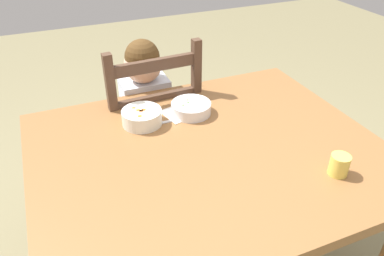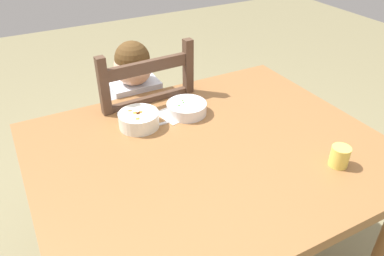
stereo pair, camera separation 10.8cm
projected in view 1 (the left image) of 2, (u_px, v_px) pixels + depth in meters
The scene contains 8 objects.
dining_table at pixel (208, 171), 1.39m from camera, with size 1.22×1.00×0.76m.
dining_chair at pixel (150, 137), 1.89m from camera, with size 0.44×0.44×1.00m.
child_figure at pixel (148, 109), 1.79m from camera, with size 0.32×0.31×0.97m.
bowl_of_peas at pixel (191, 108), 1.52m from camera, with size 0.16×0.16×0.05m.
bowl_of_carrots at pixel (142, 117), 1.45m from camera, with size 0.15×0.15×0.06m.
spoon at pixel (161, 123), 1.47m from camera, with size 0.14×0.03×0.01m.
drinking_cup at pixel (339, 165), 1.20m from camera, with size 0.06×0.06×0.07m, color #E6CE55.
paper_napkin at pixel (181, 112), 1.54m from camera, with size 0.14×0.12×0.00m, color white.
Camera 1 is at (-0.47, -0.97, 1.54)m, focal length 35.26 mm.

